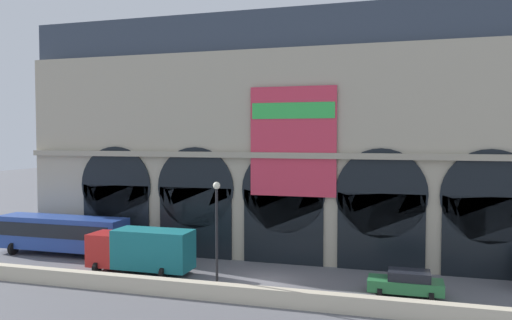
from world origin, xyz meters
TOP-DOWN VIEW (x-y plane):
  - ground_plane at (0.00, 0.00)m, footprint 200.00×200.00m
  - quay_parapet_wall at (0.00, -4.41)m, footprint 90.00×0.70m
  - station_building at (0.03, 7.30)m, footprint 44.34×5.04m
  - bus_west at (-17.91, 2.69)m, footprint 11.00×3.25m
  - box_truck_midwest at (-8.90, -0.45)m, footprint 7.50×2.91m
  - car_mideast at (8.91, -0.48)m, footprint 4.40×2.22m
  - street_lamp_quayside at (-2.07, -3.61)m, footprint 0.44×0.44m

SIDE VIEW (x-z plane):
  - ground_plane at x=0.00m, z-range 0.00..0.00m
  - quay_parapet_wall at x=0.00m, z-range 0.00..0.99m
  - car_mideast at x=8.91m, z-range 0.03..1.58m
  - box_truck_midwest at x=-8.90m, z-range 0.14..3.26m
  - bus_west at x=-17.91m, z-range 0.23..3.33m
  - street_lamp_quayside at x=-2.07m, z-range 0.96..7.86m
  - station_building at x=0.03m, z-range -0.27..19.09m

